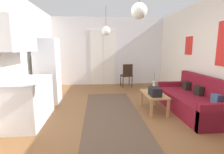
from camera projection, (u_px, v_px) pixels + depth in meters
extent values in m
cube|color=brown|center=(121.00, 124.00, 3.52)|extent=(5.08, 7.95, 0.10)
cube|color=silver|center=(108.00, 52.00, 6.93)|extent=(4.68, 0.10, 2.73)
cube|color=white|center=(97.00, 58.00, 6.88)|extent=(0.49, 0.02, 2.19)
cube|color=white|center=(109.00, 58.00, 6.92)|extent=(0.49, 0.02, 2.19)
cube|color=white|center=(103.00, 30.00, 6.70)|extent=(1.08, 0.03, 0.06)
cube|color=red|center=(189.00, 46.00, 4.95)|extent=(0.02, 0.35, 0.53)
cube|color=blue|center=(24.00, 38.00, 4.04)|extent=(0.02, 0.32, 0.40)
cube|color=brown|center=(112.00, 115.00, 3.82)|extent=(1.25, 3.60, 0.01)
cube|color=maroon|center=(190.00, 104.00, 4.01)|extent=(0.86, 2.06, 0.40)
cube|color=maroon|center=(205.00, 94.00, 4.00)|extent=(0.15, 2.06, 0.86)
cube|color=maroon|center=(220.00, 118.00, 3.04)|extent=(0.86, 0.11, 0.54)
cube|color=maroon|center=(172.00, 91.00, 4.95)|extent=(0.86, 0.11, 0.54)
cube|color=#3D5B7F|center=(216.00, 99.00, 3.42)|extent=(0.14, 0.20, 0.19)
cube|color=black|center=(199.00, 91.00, 3.99)|extent=(0.12, 0.22, 0.22)
cube|color=black|center=(186.00, 85.00, 4.53)|extent=(0.15, 0.23, 0.23)
cube|color=#B27F4C|center=(154.00, 94.00, 4.03)|extent=(0.46, 0.88, 0.04)
cube|color=#B27F4C|center=(151.00, 109.00, 3.66)|extent=(0.05, 0.05, 0.41)
cube|color=#B27F4C|center=(168.00, 108.00, 3.69)|extent=(0.05, 0.05, 0.41)
cube|color=#B27F4C|center=(142.00, 98.00, 4.44)|extent=(0.05, 0.05, 0.41)
cube|color=#B27F4C|center=(156.00, 98.00, 4.48)|extent=(0.05, 0.05, 0.41)
cylinder|color=beige|center=(154.00, 86.00, 4.28)|extent=(0.07, 0.07, 0.24)
cylinder|color=#477F42|center=(154.00, 77.00, 4.24)|extent=(0.01, 0.01, 0.22)
cube|color=black|center=(155.00, 92.00, 3.81)|extent=(0.22, 0.32, 0.19)
torus|color=#512319|center=(155.00, 87.00, 3.79)|extent=(0.20, 0.01, 0.20)
cube|color=white|center=(48.00, 71.00, 4.62)|extent=(0.59, 0.58, 1.77)
cube|color=#4C4C51|center=(58.00, 61.00, 4.60)|extent=(0.01, 0.56, 0.01)
cylinder|color=#B7BABF|center=(57.00, 53.00, 4.41)|extent=(0.02, 0.02, 0.25)
cylinder|color=#B7BABF|center=(58.00, 73.00, 4.50)|extent=(0.02, 0.02, 0.39)
cube|color=silver|center=(30.00, 101.00, 3.46)|extent=(0.59, 1.27, 0.87)
cube|color=#B7BABF|center=(29.00, 80.00, 3.38)|extent=(0.62, 1.30, 0.03)
cube|color=#999BA0|center=(27.00, 83.00, 3.30)|extent=(0.36, 0.40, 0.10)
cylinder|color=#B7BABF|center=(14.00, 75.00, 3.25)|extent=(0.02, 0.02, 0.20)
cube|color=silver|center=(17.00, 35.00, 3.22)|extent=(0.32, 1.15, 0.62)
cylinder|color=black|center=(129.00, 80.00, 6.82)|extent=(0.03, 0.03, 0.43)
cylinder|color=black|center=(121.00, 81.00, 6.74)|extent=(0.03, 0.03, 0.43)
cylinder|color=black|center=(132.00, 82.00, 6.49)|extent=(0.03, 0.03, 0.43)
cylinder|color=black|center=(123.00, 82.00, 6.42)|extent=(0.03, 0.03, 0.43)
cube|color=black|center=(126.00, 76.00, 6.58)|extent=(0.47, 0.45, 0.04)
cube|color=black|center=(128.00, 70.00, 6.36)|extent=(0.38, 0.08, 0.45)
sphere|color=white|center=(139.00, 11.00, 2.52)|extent=(0.24, 0.24, 0.24)
cylinder|color=black|center=(106.00, 16.00, 4.94)|extent=(0.01, 0.01, 0.57)
sphere|color=white|center=(106.00, 31.00, 5.01)|extent=(0.27, 0.27, 0.27)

